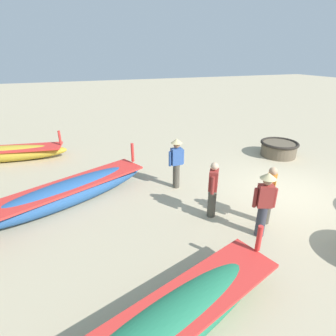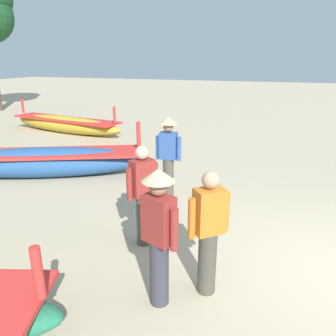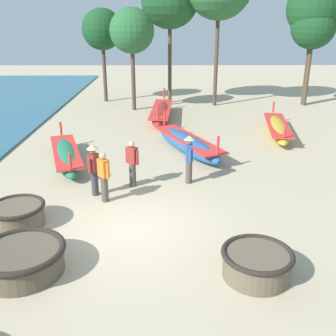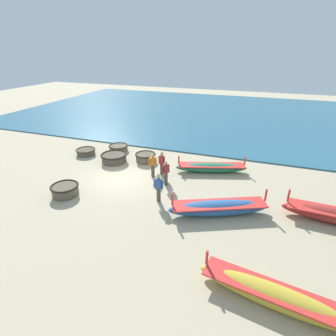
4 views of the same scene
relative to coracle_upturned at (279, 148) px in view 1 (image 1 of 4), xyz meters
The scene contains 9 objects.
ground_plane 3.53m from the coracle_upturned, 144.86° to the left, with size 80.00×80.00×0.00m, color #BCAD8C.
coracle_upturned is the anchor object (origin of this frame).
long_boat_white_hull 8.56m from the coracle_upturned, 96.88° to the left, with size 3.00×5.02×1.31m.
long_boat_blue_hull 9.22m from the coracle_upturned, 128.80° to the left, with size 2.31×4.79×1.11m.
long_boat_green_hull 11.59m from the coracle_upturned, 72.86° to the left, with size 1.71×5.26×1.16m.
fisherman_with_hat 5.38m from the coracle_upturned, 102.56° to the left, with size 0.36×0.53×1.67m.
fisherman_hauling 5.83m from the coracle_upturned, 121.56° to the left, with size 0.45×0.37×1.57m.
fisherman_standing_left 5.39m from the coracle_upturned, 135.13° to the left, with size 0.39×0.42×1.57m.
fisherman_crouching 6.00m from the coracle_upturned, 134.47° to the left, with size 0.36×0.50×1.67m.
Camera 1 is at (-5.41, 6.13, 4.07)m, focal length 28.00 mm.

